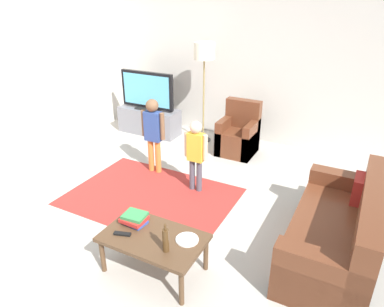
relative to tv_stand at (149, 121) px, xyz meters
name	(u,v)px	position (x,y,z in m)	size (l,w,h in m)	color
ground	(170,219)	(1.84, -2.30, -0.24)	(7.80, 7.80, 0.00)	#B2ADA3
wall_back	(255,66)	(1.84, 0.70, 1.11)	(6.00, 0.12, 2.70)	silver
area_rug	(151,196)	(1.34, -1.97, -0.24)	(2.20, 1.60, 0.01)	#9E2D28
tv_stand	(149,121)	(0.00, 0.00, 0.00)	(1.20, 0.44, 0.50)	slate
tv	(147,91)	(0.00, -0.02, 0.60)	(1.10, 0.28, 0.71)	black
couch	(341,234)	(3.76, -2.04, 0.05)	(0.80, 1.80, 0.86)	brown
armchair	(239,136)	(1.87, -0.04, 0.05)	(0.60, 0.60, 0.90)	brown
floor_lamp	(204,56)	(1.10, 0.15, 1.30)	(0.36, 0.36, 1.78)	#262626
child_near_tv	(153,129)	(0.98, -1.31, 0.45)	(0.39, 0.19, 1.16)	orange
child_center	(196,150)	(1.80, -1.52, 0.37)	(0.34, 0.17, 1.03)	#4C4C59
coffee_table	(153,240)	(2.15, -3.11, 0.13)	(1.00, 0.60, 0.42)	#513823
book_stack	(134,219)	(1.87, -3.02, 0.23)	(0.26, 0.22, 0.10)	#334CA5
bottle	(166,240)	(2.37, -3.23, 0.30)	(0.06, 0.06, 0.30)	#4C3319
tv_remote	(122,234)	(1.87, -3.23, 0.19)	(0.17, 0.05, 0.02)	black
plate	(187,240)	(2.47, -3.01, 0.18)	(0.22, 0.22, 0.02)	white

